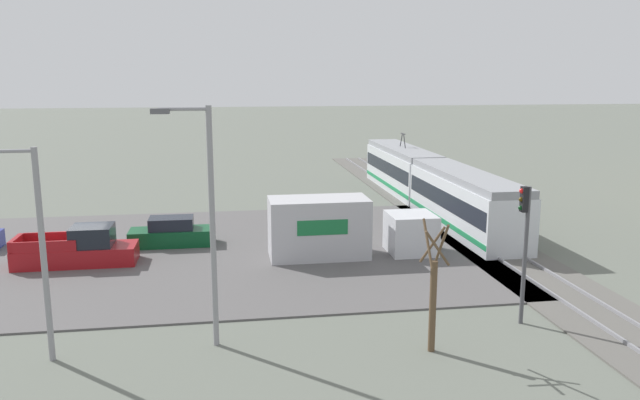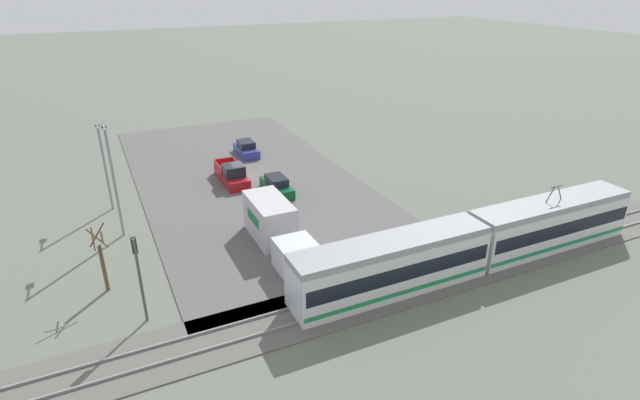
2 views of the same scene
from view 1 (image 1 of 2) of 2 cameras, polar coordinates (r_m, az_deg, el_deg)
name	(u,v)px [view 1 (image 1 of 2)]	position (r m, az deg, el deg)	size (l,w,h in m)	color
ground_plane	(82,258)	(35.01, -20.97, -4.95)	(320.00, 320.00, 0.00)	#60665B
road_surface	(82,257)	(35.00, -20.97, -4.88)	(19.93, 42.47, 0.08)	#565454
rail_bed	(480,240)	(37.15, 14.42, -3.55)	(72.87, 4.40, 0.22)	#5B5954
light_rail_tram	(429,183)	(45.26, 9.92, 1.53)	(26.64, 2.83, 4.67)	silver
box_truck	(341,229)	(32.52, 1.97, -2.66)	(2.58, 8.72, 3.08)	silver
pickup_truck	(79,250)	(33.42, -21.18, -4.28)	(2.02, 5.83, 1.94)	maroon
sedan_car_1	(172,234)	(35.63, -13.40, -3.00)	(1.77, 4.59, 1.58)	#0C4723
traffic_light_pole	(524,236)	(24.54, 18.19, -3.16)	(0.28, 0.47, 5.34)	#47474C
street_tree	(433,293)	(21.73, 10.31, -8.38)	(1.09, 0.91, 4.61)	brown
street_lamp_near_crossing	(35,239)	(22.05, -24.65, -3.28)	(0.36, 1.95, 7.16)	gray
street_lamp_mid_block	(206,212)	(21.42, -10.38, -1.06)	(0.36, 1.95, 8.40)	gray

